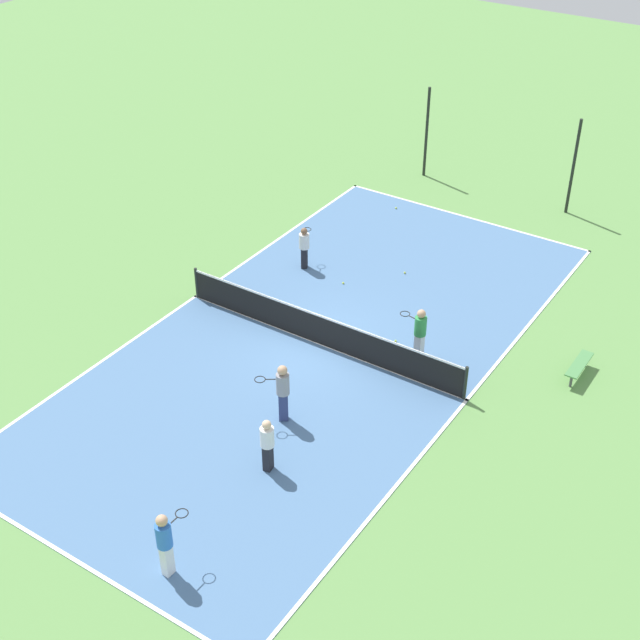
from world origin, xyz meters
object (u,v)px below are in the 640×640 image
Objects in this scene: tennis_ball_left_sideline at (405,273)px; fence_post_back_left at (427,132)px; player_baseline_gray at (283,389)px; player_far_green at (420,331)px; player_near_white at (267,442)px; tennis_ball_far_baseline at (343,283)px; tennis_ball_midcourt at (396,341)px; tennis_ball_right_alley at (396,208)px; fence_post_back_right at (573,167)px; player_far_white at (304,245)px; player_near_blue at (165,540)px; tennis_net at (320,329)px; bench at (579,365)px.

tennis_ball_left_sideline is 8.44m from fence_post_back_left.
player_far_green is at bearing -145.35° from player_baseline_gray.
tennis_ball_far_baseline is (-3.20, 8.68, -0.86)m from player_near_white.
tennis_ball_midcourt is 0.02× the size of fence_post_back_left.
tennis_ball_far_baseline and tennis_ball_left_sideline have the same top height.
player_baseline_gray is at bearing -74.07° from tennis_ball_right_alley.
fence_post_back_right is at bearing 83.81° from tennis_ball_midcourt.
player_far_white is 8.20m from player_baseline_gray.
player_far_white is 0.86× the size of player_near_blue.
player_near_white is 10.61m from tennis_ball_left_sideline.
player_near_blue reaches higher than tennis_ball_right_alley.
player_near_blue is 19.08m from tennis_ball_right_alley.
player_far_green is at bearing -138.34° from player_far_white.
player_near_white is at bearing -73.01° from tennis_ball_right_alley.
tennis_net is 5.70× the size of player_far_green.
fence_post_back_left reaches higher than player_baseline_gray.
tennis_net is at bearing -103.81° from fence_post_back_right.
fence_post_back_right is at bearing -58.54° from player_far_white.
player_near_blue is 1.13× the size of player_near_white.
player_far_white is at bearing -89.26° from fence_post_back_left.
fence_post_back_left is (-3.11, 12.67, 1.31)m from tennis_net.
tennis_ball_far_baseline is at bearing -78.80° from fence_post_back_left.
player_near_blue is 3.93m from player_near_white.
player_near_blue reaches higher than bench.
player_far_green is at bearing -56.90° from tennis_ball_right_alley.
tennis_net is 144.02× the size of tennis_ball_right_alley.
tennis_ball_right_alley is 1.00× the size of tennis_ball_left_sideline.
player_baseline_gray reaches higher than bench.
tennis_ball_right_alley is (0.47, 5.69, -0.84)m from player_far_white.
player_far_green is at bearing -56.59° from tennis_ball_left_sideline.
fence_post_back_right reaches higher than tennis_ball_far_baseline.
tennis_net is 2.38m from tennis_ball_midcourt.
tennis_net is at bearing -69.31° from tennis_ball_far_baseline.
player_baseline_gray is at bearing -174.52° from player_far_white.
fence_post_back_right is (2.97, 7.56, 1.84)m from tennis_ball_left_sideline.
player_baseline_gray reaches higher than tennis_ball_midcourt.
fence_post_back_right is (2.00, 16.19, 0.83)m from player_baseline_gray.
player_far_white is 0.97× the size of player_near_white.
tennis_net is at bearing -164.64° from player_far_white.
tennis_ball_right_alley is at bearing 105.28° from tennis_net.
fence_post_back_right reaches higher than player_far_white.
player_far_white reaches higher than tennis_ball_left_sideline.
fence_post_back_left is (-5.97, 11.67, 0.88)m from player_far_green.
player_near_white is at bearing -69.79° from tennis_ball_far_baseline.
tennis_ball_midcourt is at bearing -139.00° from player_far_white.
tennis_ball_midcourt is at bearing -65.08° from tennis_ball_left_sideline.
bench is 0.39× the size of fence_post_back_right.
player_far_white is 0.85× the size of player_baseline_gray.
tennis_ball_left_sideline is at bearing 50.95° from tennis_ball_far_baseline.
player_baseline_gray is 26.53× the size of tennis_ball_far_baseline.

